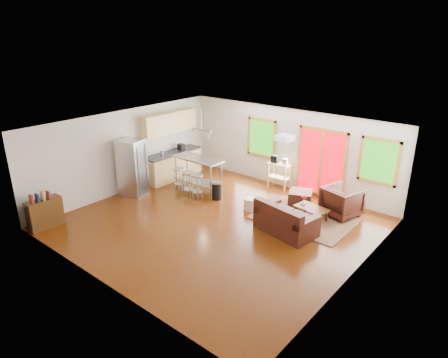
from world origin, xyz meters
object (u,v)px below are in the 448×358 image
Objects in this scene: ottoman at (300,198)px; island at (198,168)px; refrigerator at (133,167)px; rug at (305,218)px; loveseat at (285,221)px; kitchen_cart at (279,167)px; armchair at (342,200)px; coffee_table at (312,209)px.

ottoman is 3.36m from island.
island is (1.28, 1.58, -0.16)m from refrigerator.
rug is 0.95m from ottoman.
loveseat is 0.99× the size of island.
refrigerator reaches higher than island.
kitchen_cart is at bearing 135.69° from loveseat.
ottoman is at bearing 20.34° from armchair.
armchair is at bearing -13.48° from kitchen_cart.
coffee_table is 0.55× the size of refrigerator.
coffee_table is 3.91m from island.
armchair is 4.54m from island.
rug is 3.95× the size of ottoman.
kitchen_cart reaches higher than rug.
armchair is 0.52× the size of refrigerator.
refrigerator is at bearing -134.44° from kitchen_cart.
loveseat is 1.85m from ottoman.
coffee_table is (0.17, 1.10, -0.02)m from loveseat.
coffee_table is at bearing 2.89° from refrigerator.
coffee_table is 0.57× the size of island.
island is at bearing -138.69° from kitchen_cart.
rug is 1.52× the size of island.
loveseat is (-0.01, -1.03, 0.31)m from rug.
ottoman reaches higher than rug.
ottoman is 1.47m from kitchen_cart.
refrigerator reaches higher than loveseat.
island is (-4.39, -1.14, 0.27)m from armchair.
island is at bearing 33.08° from refrigerator.
kitchen_cart is at bearing 144.91° from coffee_table.
coffee_table is at bearing 71.78° from armchair.
island reaches higher than loveseat.
rug is 1.44× the size of refrigerator.
loveseat is at bearing 85.76° from armchair.
rug is at bearing 4.67° from island.
ottoman is 0.39× the size of island.
armchair is at bearing 7.72° from refrigerator.
loveseat is 0.94× the size of refrigerator.
refrigerator is at bearing 41.49° from armchair.
coffee_table reaches higher than rug.
loveseat is 3.04m from kitchen_cart.
ottoman is at bearing 137.26° from coffee_table.
refrigerator is 1.61× the size of kitchen_cart.
loveseat is at bearing -8.16° from refrigerator.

